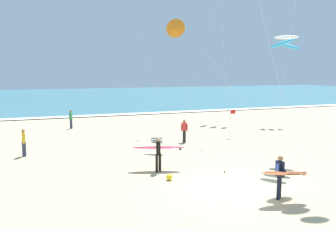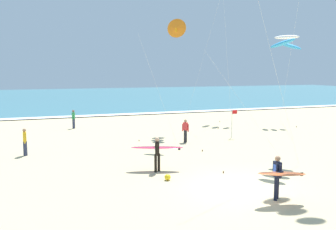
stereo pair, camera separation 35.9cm
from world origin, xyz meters
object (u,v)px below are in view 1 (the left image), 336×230
(kite_delta_amber_mid, at_px, (175,28))
(lifeguard_flag, at_px, (231,120))
(bystander_red_top, at_px, (184,131))
(bystander_green_top, at_px, (71,119))
(beach_ball, at_px, (169,177))
(bystander_yellow_top, at_px, (24,142))
(surfer_trailing, at_px, (282,174))
(surfer_lead, at_px, (158,150))
(kite_arc_ivory_low, at_px, (286,42))

(kite_delta_amber_mid, bearing_deg, lifeguard_flag, 5.42)
(kite_delta_amber_mid, height_order, bystander_red_top, kite_delta_amber_mid)
(bystander_green_top, distance_m, beach_ball, 16.32)
(bystander_yellow_top, relative_size, lifeguard_flag, 0.76)
(surfer_trailing, bearing_deg, surfer_lead, 119.70)
(surfer_lead, distance_m, beach_ball, 1.85)
(bystander_yellow_top, xyz_separation_m, bystander_green_top, (3.42, 8.98, 0.00))
(kite_delta_amber_mid, relative_size, bystander_green_top, 5.20)
(bystander_yellow_top, height_order, bystander_red_top, same)
(surfer_trailing, distance_m, kite_arc_ivory_low, 8.25)
(kite_delta_amber_mid, height_order, bystander_green_top, kite_delta_amber_mid)
(surfer_trailing, height_order, bystander_green_top, surfer_trailing)
(surfer_trailing, distance_m, beach_ball, 4.96)
(surfer_lead, xyz_separation_m, bystander_yellow_top, (-6.26, 5.47, -0.24))
(surfer_trailing, distance_m, bystander_yellow_top, 14.31)
(kite_delta_amber_mid, distance_m, lifeguard_flag, 7.83)
(lifeguard_flag, bearing_deg, bystander_green_top, 142.46)
(kite_delta_amber_mid, xyz_separation_m, beach_ball, (-3.24, -7.46, -7.48))
(bystander_green_top, bearing_deg, bystander_red_top, -51.78)
(surfer_trailing, distance_m, lifeguard_flag, 12.58)
(kite_arc_ivory_low, distance_m, bystander_red_top, 8.95)
(kite_arc_ivory_low, xyz_separation_m, bystander_green_top, (-9.83, 14.88, -5.54))
(bystander_green_top, bearing_deg, beach_ball, -80.05)
(surfer_trailing, height_order, bystander_yellow_top, surfer_trailing)
(beach_ball, bearing_deg, bystander_green_top, 99.95)
(bystander_yellow_top, bearing_deg, bystander_green_top, 69.17)
(bystander_green_top, distance_m, lifeguard_flag, 13.40)
(kite_delta_amber_mid, bearing_deg, bystander_green_top, 125.15)
(surfer_lead, height_order, kite_arc_ivory_low, kite_arc_ivory_low)
(bystander_yellow_top, bearing_deg, surfer_lead, -41.13)
(bystander_yellow_top, bearing_deg, bystander_red_top, 2.34)
(bystander_yellow_top, bearing_deg, surfer_trailing, -49.31)
(bystander_red_top, bearing_deg, kite_arc_ivory_low, -63.96)
(surfer_lead, height_order, beach_ball, surfer_lead)
(bystander_yellow_top, bearing_deg, kite_arc_ivory_low, -23.99)
(bystander_red_top, bearing_deg, beach_ball, -117.68)
(surfer_trailing, relative_size, lifeguard_flag, 0.94)
(kite_arc_ivory_low, height_order, beach_ball, kite_arc_ivory_low)
(bystander_yellow_top, bearing_deg, lifeguard_flag, 3.35)
(surfer_lead, bearing_deg, beach_ball, -90.99)
(surfer_lead, xyz_separation_m, bystander_green_top, (-2.84, 14.45, -0.24))
(bystander_green_top, relative_size, beach_ball, 5.68)
(beach_ball, bearing_deg, bystander_red_top, 62.32)
(kite_arc_ivory_low, bearing_deg, lifeguard_flag, 83.29)
(kite_delta_amber_mid, relative_size, lifeguard_flag, 3.94)
(bystander_yellow_top, distance_m, lifeguard_flag, 14.07)
(surfer_trailing, height_order, kite_delta_amber_mid, kite_delta_amber_mid)
(surfer_trailing, xyz_separation_m, bystander_green_top, (-5.91, 19.83, -0.23))
(lifeguard_flag, bearing_deg, surfer_trailing, -111.97)
(kite_arc_ivory_low, bearing_deg, kite_delta_amber_mid, 121.02)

